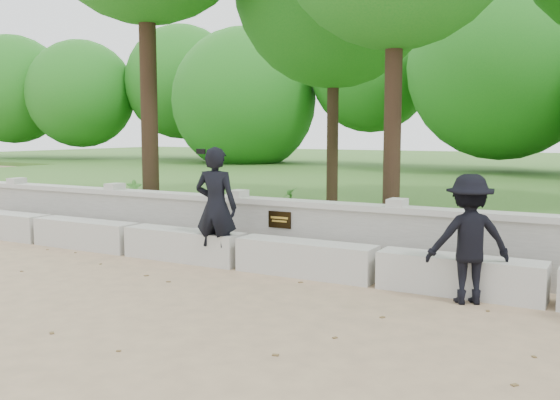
{
  "coord_description": "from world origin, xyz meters",
  "views": [
    {
      "loc": [
        4.61,
        -5.3,
        1.89
      ],
      "look_at": [
        0.59,
        1.94,
        0.97
      ],
      "focal_mm": 40.0,
      "sensor_mm": 36.0,
      "label": 1
    }
  ],
  "objects": [
    {
      "name": "shrub_c",
      "position": [
        2.58,
        3.36,
        0.54
      ],
      "size": [
        0.66,
        0.68,
        0.57
      ],
      "primitive_type": "imported",
      "rotation": [
        0.0,
        0.0,
        4.08
      ],
      "color": "#397A29",
      "rests_on": "lawn"
    },
    {
      "name": "parapet_wall",
      "position": [
        0.0,
        2.6,
        0.46
      ],
      "size": [
        12.5,
        0.35,
        0.9
      ],
      "color": "#B8B5AE",
      "rests_on": "ground"
    },
    {
      "name": "lawn",
      "position": [
        0.0,
        14.0,
        0.12
      ],
      "size": [
        40.0,
        22.0,
        0.25
      ],
      "primitive_type": "cube",
      "color": "#35651F",
      "rests_on": "ground"
    },
    {
      "name": "shrub_a",
      "position": [
        -4.47,
        4.7,
        0.56
      ],
      "size": [
        0.38,
        0.38,
        0.61
      ],
      "primitive_type": "imported",
      "rotation": [
        0.0,
        0.0,
        0.84
      ],
      "color": "#397A29",
      "rests_on": "lawn"
    },
    {
      "name": "concrete_bench",
      "position": [
        0.0,
        1.9,
        0.22
      ],
      "size": [
        11.9,
        0.45,
        0.45
      ],
      "color": "beige",
      "rests_on": "ground"
    },
    {
      "name": "ground",
      "position": [
        0.0,
        0.0,
        0.0
      ],
      "size": [
        80.0,
        80.0,
        0.0
      ],
      "primitive_type": "plane",
      "color": "tan",
      "rests_on": "ground"
    },
    {
      "name": "shrub_d",
      "position": [
        -0.76,
        4.78,
        0.55
      ],
      "size": [
        0.43,
        0.45,
        0.61
      ],
      "primitive_type": "imported",
      "rotation": [
        0.0,
        0.0,
        5.23
      ],
      "color": "#397A29",
      "rests_on": "lawn"
    },
    {
      "name": "shrub_b",
      "position": [
        -1.49,
        3.3,
        0.52
      ],
      "size": [
        0.3,
        0.34,
        0.54
      ],
      "primitive_type": "imported",
      "rotation": [
        0.0,
        0.0,
        1.8
      ],
      "color": "#397A29",
      "rests_on": "lawn"
    },
    {
      "name": "man_main",
      "position": [
        -0.34,
        1.79,
        0.84
      ],
      "size": [
        0.67,
        0.61,
        1.68
      ],
      "color": "black",
      "rests_on": "ground"
    },
    {
      "name": "visitor_mid",
      "position": [
        3.15,
        1.6,
        0.71
      ],
      "size": [
        1.06,
        0.92,
        1.43
      ],
      "color": "black",
      "rests_on": "ground"
    }
  ]
}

